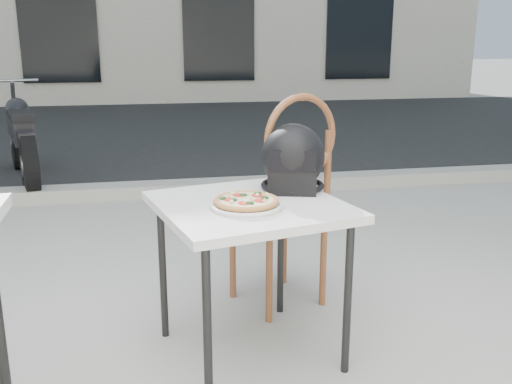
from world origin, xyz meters
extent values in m
cube|color=black|center=(0.00, 7.00, 0.00)|extent=(30.00, 8.00, 0.00)
cube|color=gray|center=(0.00, 3.00, 0.06)|extent=(30.00, 0.25, 0.12)
cube|color=black|center=(-1.70, 10.98, 1.60)|extent=(1.60, 0.08, 2.20)
cube|color=black|center=(1.70, 10.98, 1.60)|extent=(1.60, 0.08, 2.20)
cube|color=black|center=(5.00, 10.98, 1.60)|extent=(1.60, 0.08, 2.20)
cube|color=silver|center=(0.38, 0.19, 0.69)|extent=(0.89, 0.89, 0.04)
cylinder|color=black|center=(0.15, -0.17, 0.33)|extent=(0.04, 0.04, 0.67)
cylinder|color=black|center=(0.75, -0.03, 0.33)|extent=(0.04, 0.04, 0.67)
cylinder|color=black|center=(0.01, 0.42, 0.33)|extent=(0.04, 0.04, 0.67)
cylinder|color=black|center=(0.61, 0.56, 0.33)|extent=(0.04, 0.04, 0.67)
cylinder|color=white|center=(0.35, 0.12, 0.71)|extent=(0.29, 0.29, 0.01)
torus|color=white|center=(0.35, 0.12, 0.72)|extent=(0.30, 0.30, 0.02)
cylinder|color=#C38847|center=(0.35, 0.12, 0.73)|extent=(0.34, 0.34, 0.01)
torus|color=#C38847|center=(0.35, 0.12, 0.73)|extent=(0.35, 0.35, 0.02)
cylinder|color=red|center=(0.35, 0.12, 0.73)|extent=(0.30, 0.30, 0.00)
cylinder|color=beige|center=(0.35, 0.12, 0.74)|extent=(0.30, 0.30, 0.00)
cylinder|color=red|center=(0.41, 0.15, 0.74)|extent=(0.07, 0.07, 0.00)
cylinder|color=red|center=(0.33, 0.18, 0.74)|extent=(0.07, 0.07, 0.00)
cylinder|color=red|center=(0.29, 0.12, 0.74)|extent=(0.07, 0.07, 0.00)
cylinder|color=red|center=(0.33, 0.06, 0.74)|extent=(0.07, 0.07, 0.00)
cylinder|color=red|center=(0.40, 0.08, 0.74)|extent=(0.07, 0.07, 0.00)
ellipsoid|color=#183B15|center=(0.35, 0.17, 0.74)|extent=(0.05, 0.04, 0.01)
ellipsoid|color=#183B15|center=(0.30, 0.11, 0.74)|extent=(0.04, 0.04, 0.01)
ellipsoid|color=#183B15|center=(0.43, 0.12, 0.74)|extent=(0.04, 0.05, 0.01)
ellipsoid|color=#183B15|center=(0.35, 0.05, 0.74)|extent=(0.04, 0.04, 0.01)
ellipsoid|color=#183B15|center=(0.41, 0.19, 0.74)|extent=(0.05, 0.04, 0.01)
ellipsoid|color=#183B15|center=(0.26, 0.14, 0.74)|extent=(0.04, 0.04, 0.01)
cylinder|color=#E4DD8B|center=(0.37, 0.10, 0.75)|extent=(0.02, 0.02, 0.02)
cylinder|color=#E4DD8B|center=(0.28, 0.16, 0.75)|extent=(0.02, 0.02, 0.02)
cylinder|color=#E4DD8B|center=(0.40, 0.15, 0.75)|extent=(0.02, 0.02, 0.02)
cylinder|color=#E4DD8B|center=(0.30, 0.19, 0.75)|extent=(0.02, 0.02, 0.02)
cylinder|color=#E4DD8B|center=(0.42, 0.06, 0.75)|extent=(0.02, 0.02, 0.02)
cylinder|color=#E4DD8B|center=(0.28, 0.07, 0.75)|extent=(0.02, 0.02, 0.02)
cylinder|color=#E4DD8B|center=(0.44, 0.15, 0.75)|extent=(0.02, 0.02, 0.02)
cylinder|color=#E4DD8B|center=(0.34, 0.06, 0.75)|extent=(0.02, 0.01, 0.02)
ellipsoid|color=black|center=(0.62, 0.38, 0.85)|extent=(0.36, 0.37, 0.30)
cube|color=black|center=(0.59, 0.30, 0.76)|extent=(0.23, 0.16, 0.12)
torus|color=black|center=(0.62, 0.38, 0.72)|extent=(0.36, 0.36, 0.03)
cube|color=black|center=(0.58, 0.26, 0.86)|extent=(0.21, 0.09, 0.09)
cube|color=brown|center=(0.62, 0.69, 0.48)|extent=(0.56, 0.56, 0.04)
cylinder|color=brown|center=(0.71, 0.91, 0.24)|extent=(0.05, 0.05, 0.47)
cylinder|color=brown|center=(0.39, 0.78, 0.24)|extent=(0.05, 0.05, 0.47)
cylinder|color=brown|center=(0.84, 0.59, 0.24)|extent=(0.05, 0.05, 0.47)
cylinder|color=brown|center=(0.53, 0.46, 0.24)|extent=(0.05, 0.05, 0.47)
cylinder|color=brown|center=(0.85, 0.58, 0.71)|extent=(0.05, 0.05, 0.45)
cylinder|color=brown|center=(0.53, 0.45, 0.71)|extent=(0.05, 0.05, 0.45)
torus|color=brown|center=(0.69, 0.52, 0.92)|extent=(0.40, 0.19, 0.42)
cylinder|color=black|center=(-1.41, 4.47, 0.30)|extent=(0.27, 0.60, 0.59)
cylinder|color=slate|center=(-1.41, 4.47, 0.30)|extent=(0.18, 0.23, 0.20)
cylinder|color=black|center=(-1.05, 3.14, 0.30)|extent=(0.27, 0.60, 0.59)
cylinder|color=slate|center=(-1.05, 3.14, 0.30)|extent=(0.18, 0.23, 0.20)
cube|color=black|center=(-1.23, 3.80, 0.54)|extent=(0.44, 1.05, 0.22)
ellipsoid|color=black|center=(-1.27, 3.95, 0.71)|extent=(0.32, 0.45, 0.22)
cube|color=black|center=(-1.15, 3.52, 0.69)|extent=(0.32, 0.53, 0.08)
cylinder|color=slate|center=(-1.39, 4.39, 0.61)|extent=(0.12, 0.32, 0.70)
cylinder|color=slate|center=(-1.35, 4.28, 0.97)|extent=(0.50, 0.16, 0.03)
cube|color=black|center=(-1.05, 3.16, 0.57)|extent=(0.19, 0.25, 0.05)
camera|label=1|loc=(-0.04, -2.07, 1.36)|focal=40.00mm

